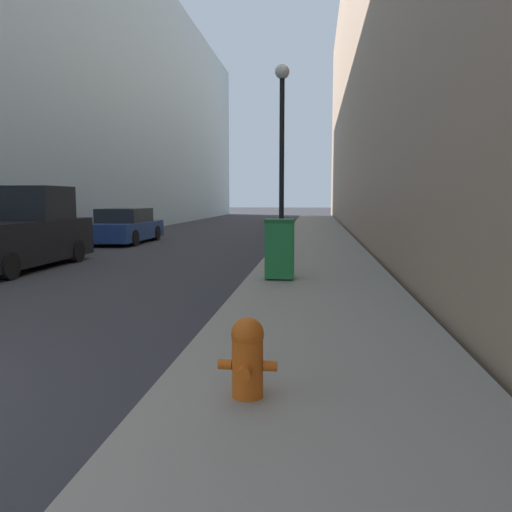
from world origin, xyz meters
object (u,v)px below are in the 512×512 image
Objects in this scene: fire_hydrant at (248,355)px; parked_sedan_near at (125,227)px; trash_bin at (280,248)px; lamppost at (282,142)px; pickup_truck at (16,234)px.

parked_sedan_near is at bearing 114.71° from fire_hydrant.
parked_sedan_near is (-7.15, 9.50, -0.12)m from trash_bin.
lamppost is (-0.40, 10.35, 2.94)m from fire_hydrant.
lamppost is at bearing 17.51° from pickup_truck.
pickup_truck is 7.74m from parked_sedan_near.
trash_bin is at bearing 91.54° from fire_hydrant.
pickup_truck is at bearing 131.76° from fire_hydrant.
lamppost is at bearing 93.36° from trash_bin.
lamppost is at bearing 92.23° from fire_hydrant.
trash_bin is 0.28× the size of parked_sedan_near.
lamppost is 1.19× the size of parked_sedan_near.
fire_hydrant is at bearing -65.29° from parked_sedan_near.
fire_hydrant is 10.97m from pickup_truck.
pickup_truck is (-6.90, -2.18, -2.54)m from lamppost.
lamppost reaches higher than pickup_truck.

